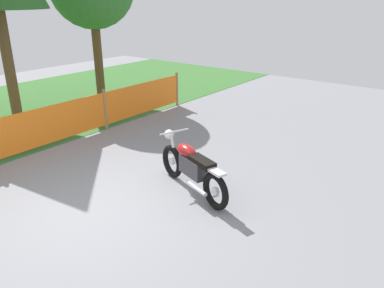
% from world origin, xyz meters
% --- Properties ---
extents(ground, '(24.00, 24.00, 0.02)m').
position_xyz_m(ground, '(0.00, 0.00, -0.01)').
color(ground, gray).
extents(motorcycle_lead, '(0.87, 1.94, 0.96)m').
position_xyz_m(motorcycle_lead, '(1.58, -1.00, 0.46)').
color(motorcycle_lead, black).
rests_on(motorcycle_lead, ground).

